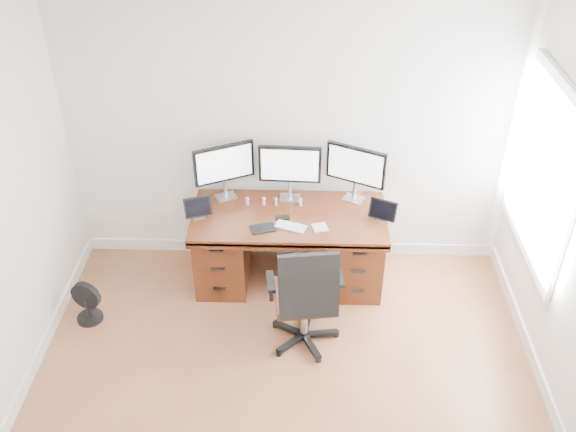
{
  "coord_description": "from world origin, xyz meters",
  "views": [
    {
      "loc": [
        0.12,
        -2.79,
        3.95
      ],
      "look_at": [
        0.0,
        1.5,
        0.95
      ],
      "focal_mm": 40.0,
      "sensor_mm": 36.0,
      "label": 1
    }
  ],
  "objects_px": {
    "floor_fan": "(87,303)",
    "keyboard": "(291,227)",
    "monitor_center": "(290,166)",
    "desk": "(289,245)",
    "office_chair": "(305,313)"
  },
  "relations": [
    {
      "from": "floor_fan",
      "to": "keyboard",
      "type": "height_order",
      "value": "keyboard"
    },
    {
      "from": "floor_fan",
      "to": "keyboard",
      "type": "relative_size",
      "value": 1.48
    },
    {
      "from": "floor_fan",
      "to": "desk",
      "type": "bearing_deg",
      "value": 34.61
    },
    {
      "from": "office_chair",
      "to": "floor_fan",
      "type": "bearing_deg",
      "value": 165.13
    },
    {
      "from": "monitor_center",
      "to": "desk",
      "type": "bearing_deg",
      "value": -87.06
    },
    {
      "from": "office_chair",
      "to": "monitor_center",
      "type": "bearing_deg",
      "value": 90.37
    },
    {
      "from": "office_chair",
      "to": "floor_fan",
      "type": "xyz_separation_m",
      "value": [
        -1.87,
        0.23,
        -0.16
      ]
    },
    {
      "from": "monitor_center",
      "to": "floor_fan",
      "type": "bearing_deg",
      "value": -151.36
    },
    {
      "from": "office_chair",
      "to": "keyboard",
      "type": "distance_m",
      "value": 0.75
    },
    {
      "from": "desk",
      "to": "office_chair",
      "type": "relative_size",
      "value": 1.62
    },
    {
      "from": "office_chair",
      "to": "monitor_center",
      "type": "relative_size",
      "value": 1.91
    },
    {
      "from": "floor_fan",
      "to": "keyboard",
      "type": "bearing_deg",
      "value": 27.98
    },
    {
      "from": "keyboard",
      "to": "monitor_center",
      "type": "bearing_deg",
      "value": 111.58
    },
    {
      "from": "desk",
      "to": "monitor_center",
      "type": "distance_m",
      "value": 0.72
    },
    {
      "from": "office_chair",
      "to": "floor_fan",
      "type": "distance_m",
      "value": 1.9
    }
  ]
}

